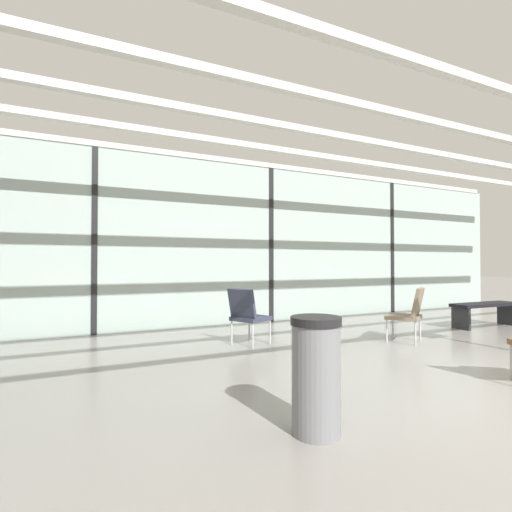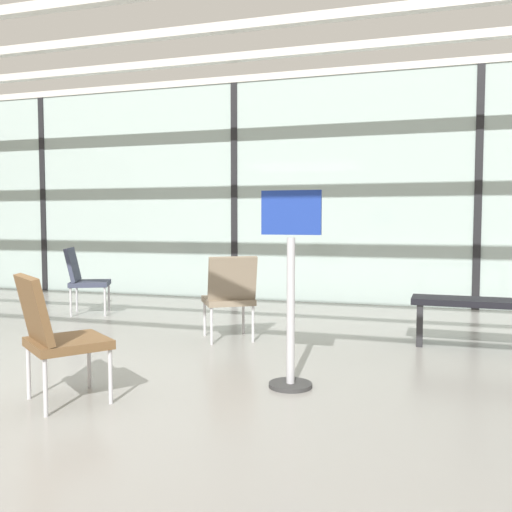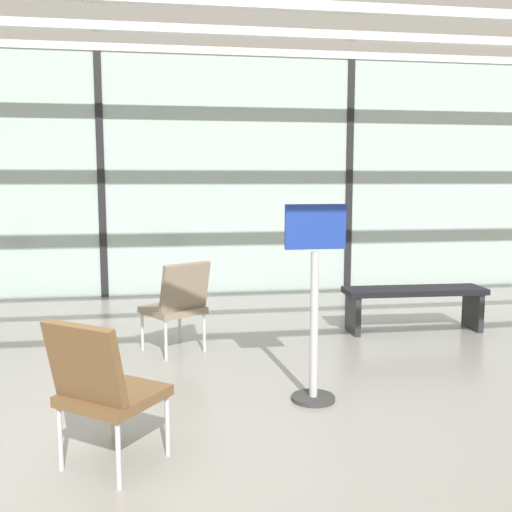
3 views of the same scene
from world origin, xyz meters
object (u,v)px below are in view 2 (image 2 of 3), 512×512
object	(u,v)px
lounge_chair_3	(83,276)
info_sign	(291,296)
parked_airplane	(321,189)
waiting_bench	(493,311)
lounge_chair_0	(230,293)
lounge_chair_1	(54,331)

from	to	relation	value
lounge_chair_3	info_sign	xyz separation A→B (m)	(3.32, -2.28, 0.18)
parked_airplane	waiting_bench	xyz separation A→B (m)	(2.90, -6.65, -1.56)
lounge_chair_0	info_sign	xyz separation A→B (m)	(0.95, -1.33, 0.18)
lounge_chair_1	waiting_bench	bearing A→B (deg)	-101.85
lounge_chair_1	waiting_bench	size ratio (longest dim) A/B	0.58
parked_airplane	lounge_chair_3	bearing A→B (deg)	-107.95
waiting_bench	info_sign	size ratio (longest dim) A/B	1.05
lounge_chair_3	parked_airplane	bearing A→B (deg)	-43.15
lounge_chair_3	info_sign	bearing A→B (deg)	-149.60
waiting_bench	lounge_chair_3	bearing A→B (deg)	175.89
lounge_chair_1	info_sign	size ratio (longest dim) A/B	0.60
lounge_chair_1	lounge_chair_3	distance (m)	3.64
lounge_chair_0	info_sign	distance (m)	1.65
lounge_chair_0	info_sign	size ratio (longest dim) A/B	0.60
parked_airplane	lounge_chair_1	bearing A→B (deg)	-90.45
lounge_chair_3	lounge_chair_0	bearing A→B (deg)	-136.94
lounge_chair_3	waiting_bench	size ratio (longest dim) A/B	0.58
parked_airplane	info_sign	xyz separation A→B (m)	(1.34, -8.41, -1.24)
parked_airplane	lounge_chair_3	distance (m)	6.61
parked_airplane	lounge_chair_0	size ratio (longest dim) A/B	15.34
parked_airplane	lounge_chair_1	world-z (taller)	parked_airplane
parked_airplane	lounge_chair_3	xyz separation A→B (m)	(-1.99, -6.14, -1.43)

